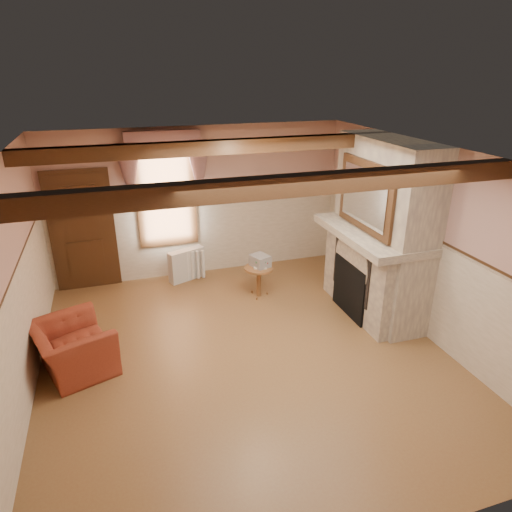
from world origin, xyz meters
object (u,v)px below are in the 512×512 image
object	(u,v)px
armchair	(73,348)
oil_lamp	(359,213)
bowl	(378,230)
mantel_clock	(353,212)
side_table	(259,281)
radiator	(187,265)

from	to	relation	value
armchair	oil_lamp	distance (m)	4.71
oil_lamp	armchair	bearing A→B (deg)	-171.30
bowl	mantel_clock	distance (m)	0.79
bowl	mantel_clock	size ratio (longest dim) A/B	1.53
side_table	oil_lamp	world-z (taller)	oil_lamp
armchair	radiator	bearing A→B (deg)	-58.43
bowl	radiator	bearing A→B (deg)	139.03
radiator	bowl	size ratio (longest dim) A/B	1.91
side_table	bowl	distance (m)	2.26
side_table	radiator	xyz separation A→B (m)	(-1.09, 1.06, 0.02)
side_table	mantel_clock	size ratio (longest dim) A/B	2.29
armchair	mantel_clock	xyz separation A→B (m)	(4.49, 0.87, 1.18)
armchair	radiator	world-z (taller)	armchair
armchair	mantel_clock	distance (m)	4.73
armchair	mantel_clock	bearing A→B (deg)	-98.40
armchair	side_table	world-z (taller)	armchair
side_table	radiator	distance (m)	1.52
oil_lamp	side_table	bearing A→B (deg)	158.64
bowl	side_table	bearing A→B (deg)	141.65
radiator	bowl	xyz separation A→B (m)	(2.60, -2.25, 1.16)
bowl	mantel_clock	bearing A→B (deg)	90.00
side_table	bowl	world-z (taller)	bowl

